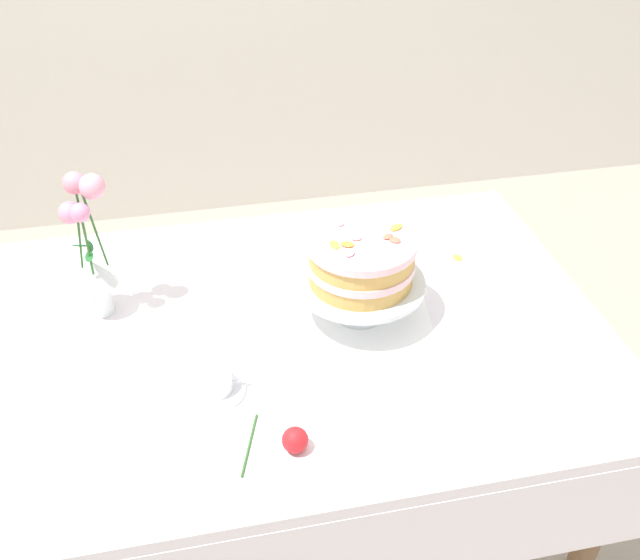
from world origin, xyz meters
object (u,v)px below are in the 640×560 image
flower_vase (90,254)px  teacup (213,383)px  layer_cake (361,260)px  dining_table (296,364)px  fallen_rose (294,440)px  cake_stand (360,287)px

flower_vase → teacup: bearing=-54.5°
layer_cake → dining_table: bearing=-167.6°
layer_cake → flower_vase: (-0.58, 0.14, 0.00)m
fallen_rose → teacup: bearing=125.5°
flower_vase → teacup: 0.42m
dining_table → cake_stand: 0.24m
flower_vase → cake_stand: bearing=-13.9°
flower_vase → teacup: (0.23, -0.32, -0.13)m
layer_cake → teacup: (-0.35, -0.18, -0.13)m
dining_table → cake_stand: bearing=12.4°
cake_stand → teacup: (-0.35, -0.18, -0.06)m
flower_vase → fallen_rose: (0.36, -0.50, -0.13)m
dining_table → cake_stand: (0.16, 0.03, 0.17)m
dining_table → fallen_rose: fallen_rose is taller
cake_stand → layer_cake: bearing=-5.4°
layer_cake → fallen_rose: size_ratio=1.63×
teacup → fallen_rose: bearing=-54.5°
cake_stand → fallen_rose: (-0.22, -0.36, -0.06)m
teacup → fallen_rose: 0.22m
cake_stand → teacup: cake_stand is taller
dining_table → fallen_rose: size_ratio=9.55×
cake_stand → teacup: 0.40m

